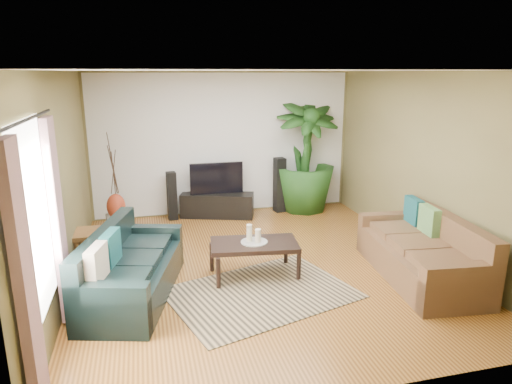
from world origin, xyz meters
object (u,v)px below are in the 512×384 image
object	(u,v)px
television	(216,178)
potted_plant	(305,156)
sofa_left	(133,264)
speaker_left	(172,196)
sofa_right	(420,247)
speaker_right	(280,185)
pedestal	(118,225)
side_table	(95,249)
tv_stand	(217,205)
coffee_table	(254,259)
vase	(116,206)

from	to	relation	value
television	potted_plant	xyz separation A→B (m)	(1.76, 0.03, 0.34)
sofa_left	speaker_left	bearing A→B (deg)	2.63
sofa_right	potted_plant	bearing A→B (deg)	-166.50
speaker_right	pedestal	distance (m)	3.14
side_table	sofa_right	bearing A→B (deg)	-18.57
pedestal	speaker_left	bearing A→B (deg)	31.72
tv_stand	potted_plant	xyz separation A→B (m)	(1.76, 0.05, 0.86)
coffee_table	television	size ratio (longest dim) A/B	1.16
tv_stand	side_table	distance (m)	2.77
sofa_right	vase	size ratio (longest dim) A/B	4.87
sofa_right	vase	distance (m)	4.84
coffee_table	speaker_right	world-z (taller)	speaker_right
television	speaker_left	distance (m)	0.89
sofa_right	coffee_table	distance (m)	2.22
tv_stand	pedestal	size ratio (longest dim) A/B	4.03
coffee_table	vase	xyz separation A→B (m)	(-1.87, 2.15, 0.26)
sofa_right	side_table	distance (m)	4.48
speaker_right	vase	distance (m)	3.12
television	sofa_left	bearing A→B (deg)	-117.35
pedestal	side_table	xyz separation A→B (m)	(-0.25, -1.31, 0.10)
speaker_right	sofa_right	bearing A→B (deg)	-80.05
sofa_right	sofa_left	bearing A→B (deg)	-89.66
potted_plant	speaker_right	bearing A→B (deg)	180.00
vase	side_table	size ratio (longest dim) A/B	0.82
coffee_table	tv_stand	distance (m)	2.70
speaker_left	television	bearing A→B (deg)	-8.96
television	speaker_right	size ratio (longest dim) A/B	0.93
coffee_table	side_table	world-z (taller)	side_table
sofa_left	sofa_right	bearing A→B (deg)	-80.24
speaker_right	side_table	xyz separation A→B (m)	(-3.31, -1.91, -0.27)
sofa_right	pedestal	bearing A→B (deg)	-118.26
sofa_left	speaker_left	size ratio (longest dim) A/B	2.19
speaker_left	coffee_table	bearing A→B (deg)	-79.02
television	speaker_left	size ratio (longest dim) A/B	1.11
speaker_left	sofa_right	bearing A→B (deg)	-54.83
sofa_right	speaker_right	bearing A→B (deg)	-158.15
sofa_left	speaker_right	world-z (taller)	speaker_right
speaker_left	side_table	bearing A→B (deg)	-129.66
coffee_table	pedestal	world-z (taller)	coffee_table
side_table	television	bearing A→B (deg)	42.42
sofa_left	pedestal	distance (m)	2.39
vase	sofa_right	bearing A→B (deg)	-34.36
television	potted_plant	distance (m)	1.79
sofa_left	tv_stand	xyz separation A→B (m)	(1.52, 2.91, -0.20)
tv_stand	side_table	xyz separation A→B (m)	(-2.06, -1.86, 0.04)
coffee_table	vase	distance (m)	2.86
sofa_left	sofa_right	size ratio (longest dim) A/B	0.94
sofa_left	tv_stand	size ratio (longest dim) A/B	1.45
coffee_table	side_table	bearing A→B (deg)	165.86
sofa_left	potted_plant	world-z (taller)	potted_plant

